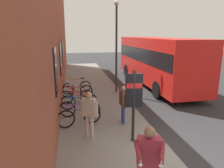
% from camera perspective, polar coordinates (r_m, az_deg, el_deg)
% --- Properties ---
extents(ground, '(60.00, 60.00, 0.00)m').
position_cam_1_polar(ground, '(12.33, 8.08, -3.59)').
color(ground, '#2D2D30').
extents(sidewalk_pavement, '(24.00, 3.50, 0.12)m').
position_cam_1_polar(sidewalk_pavement, '(13.63, -5.70, -1.58)').
color(sidewalk_pavement, gray).
rests_on(sidewalk_pavement, ground).
extents(station_facade, '(22.00, 0.65, 8.71)m').
position_cam_1_polar(station_facade, '(14.14, -15.17, 16.14)').
color(station_facade, brown).
rests_on(station_facade, ground).
extents(bicycle_mid_rack, '(0.57, 1.74, 0.97)m').
position_cam_1_polar(bicycle_mid_rack, '(8.24, -8.91, -8.75)').
color(bicycle_mid_rack, black).
rests_on(bicycle_mid_rack, sidewalk_pavement).
extents(bicycle_under_window, '(0.51, 1.75, 0.97)m').
position_cam_1_polar(bicycle_under_window, '(9.04, -8.84, -6.68)').
color(bicycle_under_window, black).
rests_on(bicycle_under_window, sidewalk_pavement).
extents(bicycle_far_end, '(0.48, 1.77, 0.97)m').
position_cam_1_polar(bicycle_far_end, '(10.00, -8.96, -4.67)').
color(bicycle_far_end, black).
rests_on(bicycle_far_end, sidewalk_pavement).
extents(bicycle_beside_lamp, '(0.48, 1.77, 0.97)m').
position_cam_1_polar(bicycle_beside_lamp, '(10.77, -9.71, -3.37)').
color(bicycle_beside_lamp, black).
rests_on(bicycle_beside_lamp, sidewalk_pavement).
extents(bicycle_by_door, '(0.48, 1.76, 0.97)m').
position_cam_1_polar(bicycle_by_door, '(11.77, -9.59, -1.89)').
color(bicycle_by_door, black).
rests_on(bicycle_by_door, sidewalk_pavement).
extents(bicycle_end_of_row, '(0.61, 1.73, 0.97)m').
position_cam_1_polar(bicycle_end_of_row, '(12.65, -9.58, -0.80)').
color(bicycle_end_of_row, black).
rests_on(bicycle_end_of_row, sidewalk_pavement).
extents(transit_info_sign, '(0.15, 0.56, 2.40)m').
position_cam_1_polar(transit_info_sign, '(6.65, 6.00, -3.07)').
color(transit_info_sign, black).
rests_on(transit_info_sign, sidewalk_pavement).
extents(city_bus, '(10.50, 2.66, 3.35)m').
position_cam_1_polar(city_bus, '(15.39, 11.77, 7.00)').
color(city_bus, red).
rests_on(city_bus, ground).
extents(pedestrian_by_facade, '(0.59, 0.26, 1.55)m').
position_cam_1_polar(pedestrian_by_facade, '(8.18, 3.16, -4.62)').
color(pedestrian_by_facade, '#334C8C').
rests_on(pedestrian_by_facade, sidewalk_pavement).
extents(pedestrian_near_bus, '(0.42, 0.57, 1.65)m').
position_cam_1_polar(pedestrian_near_bus, '(7.05, -6.30, -7.17)').
color(pedestrian_near_bus, '#B2A599').
rests_on(pedestrian_near_bus, sidewalk_pavement).
extents(tourist_with_hotdogs, '(0.67, 0.67, 1.70)m').
position_cam_1_polar(tourist_with_hotdogs, '(4.58, 10.07, -18.96)').
color(tourist_with_hotdogs, '#26262D').
rests_on(tourist_with_hotdogs, sidewalk_pavement).
extents(street_lamp, '(0.28, 0.28, 5.33)m').
position_cam_1_polar(street_lamp, '(12.41, 1.22, 11.99)').
color(street_lamp, '#333338').
rests_on(street_lamp, sidewalk_pavement).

